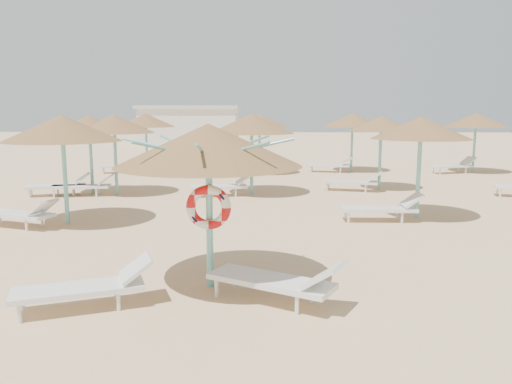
{
  "coord_description": "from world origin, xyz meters",
  "views": [
    {
      "loc": [
        0.61,
        -7.35,
        2.81
      ],
      "look_at": [
        0.39,
        1.94,
        1.3
      ],
      "focal_mm": 35.0,
      "sensor_mm": 36.0,
      "label": 1
    }
  ],
  "objects": [
    {
      "name": "ground",
      "position": [
        0.0,
        0.0,
        0.0
      ],
      "size": [
        120.0,
        120.0,
        0.0
      ],
      "primitive_type": "plane",
      "color": "tan",
      "rests_on": "ground"
    },
    {
      "name": "main_palapa",
      "position": [
        -0.31,
        0.37,
        2.28
      ],
      "size": [
        2.93,
        2.93,
        2.62
      ],
      "color": "#6EBFBC",
      "rests_on": "ground"
    },
    {
      "name": "lounger_main_a",
      "position": [
        -1.96,
        -0.58,
        0.34
      ],
      "size": [
        2.02,
        1.23,
        0.7
      ],
      "rotation": [
        0.0,
        0.0,
        0.37
      ],
      "color": "silver",
      "rests_on": "ground"
    },
    {
      "name": "lounger_main_b",
      "position": [
        0.78,
        -0.33,
        0.36
      ],
      "size": [
        2.09,
        1.53,
        0.75
      ],
      "rotation": [
        0.0,
        0.0,
        -0.5
      ],
      "color": "silver",
      "rests_on": "ground"
    },
    {
      "name": "palapa_field",
      "position": [
        2.37,
        10.5,
        2.32
      ],
      "size": [
        20.29,
        14.15,
        2.72
      ],
      "color": "#6EBFBC",
      "rests_on": "ground"
    },
    {
      "name": "service_hut",
      "position": [
        -6.0,
        35.0,
        1.64
      ],
      "size": [
        8.4,
        4.4,
        3.25
      ],
      "color": "silver",
      "rests_on": "ground"
    }
  ]
}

